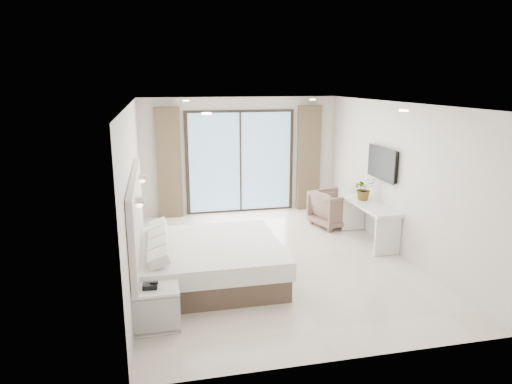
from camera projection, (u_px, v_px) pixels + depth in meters
ground at (272, 258)px, 8.08m from camera, size 6.20×6.20×0.00m
room_shell at (253, 164)px, 8.31m from camera, size 4.62×6.22×2.72m
bed at (208, 261)px, 7.12m from camera, size 2.19×2.09×0.75m
nightstand at (156, 307)px, 5.78m from camera, size 0.59×0.49×0.54m
phone at (150, 286)px, 5.68m from camera, size 0.19×0.15×0.06m
console_desk at (370, 214)px, 8.77m from camera, size 0.51×1.62×0.77m
plant at (364, 191)px, 8.97m from camera, size 0.41×0.46×0.35m
armchair at (334, 207)px, 9.79m from camera, size 0.96×1.00×0.84m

